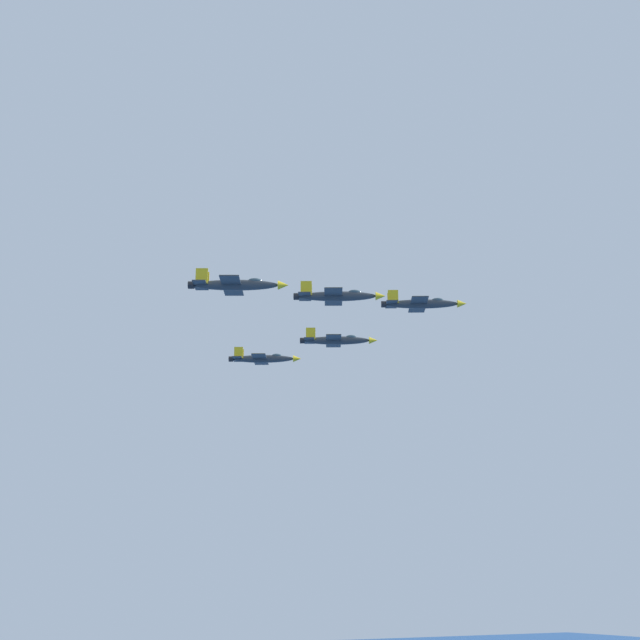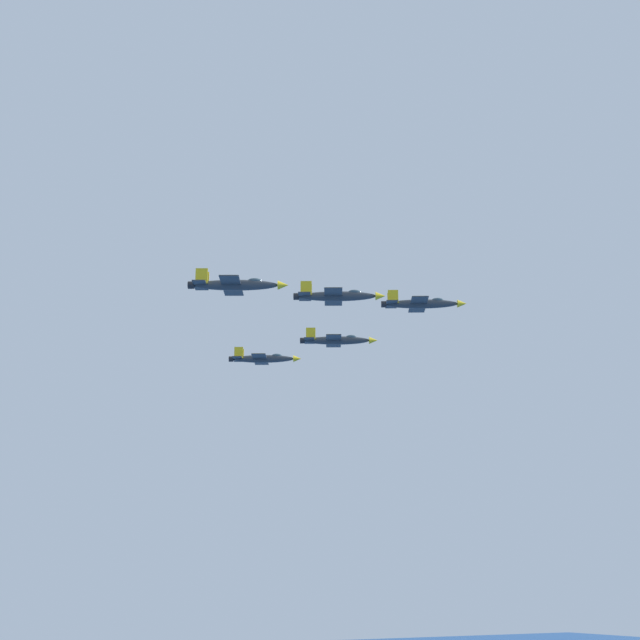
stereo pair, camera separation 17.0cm
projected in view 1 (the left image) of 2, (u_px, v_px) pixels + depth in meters
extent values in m
ellipsoid|color=#2D3338|center=(422.00, 304.00, 185.27)|extent=(9.38, 14.21, 1.97)
cone|color=gold|center=(462.00, 304.00, 185.07)|extent=(2.43, 2.54, 1.67)
ellipsoid|color=#334751|center=(437.00, 301.00, 185.41)|extent=(2.59, 3.01, 1.15)
cube|color=#2D3338|center=(418.00, 305.00, 185.26)|extent=(11.20, 8.50, 0.20)
cube|color=gold|center=(416.00, 311.00, 189.98)|extent=(2.24, 3.10, 0.24)
cube|color=gold|center=(420.00, 297.00, 180.58)|extent=(2.24, 3.10, 0.24)
cube|color=#2D3338|center=(392.00, 304.00, 185.43)|extent=(5.74, 4.71, 0.20)
cube|color=gold|center=(393.00, 299.00, 186.77)|extent=(1.32, 2.02, 2.84)
cube|color=gold|center=(393.00, 296.00, 184.89)|extent=(1.32, 2.02, 2.84)
cylinder|color=black|center=(384.00, 304.00, 185.47)|extent=(1.74, 1.64, 1.38)
ellipsoid|color=#2D3338|center=(337.00, 340.00, 199.14)|extent=(8.96, 13.97, 1.92)
cone|color=gold|center=(373.00, 340.00, 199.06)|extent=(2.36, 2.47, 1.63)
ellipsoid|color=#334751|center=(351.00, 337.00, 199.32)|extent=(2.51, 2.94, 1.12)
cube|color=#2D3338|center=(334.00, 341.00, 199.11)|extent=(10.98, 8.19, 0.19)
cube|color=gold|center=(333.00, 346.00, 203.72)|extent=(2.15, 3.05, 0.23)
cube|color=gold|center=(334.00, 335.00, 194.54)|extent=(2.15, 3.05, 0.23)
cube|color=#2D3338|center=(309.00, 341.00, 199.19)|extent=(5.62, 4.55, 0.19)
cube|color=gold|center=(311.00, 336.00, 200.51)|extent=(1.26, 1.99, 2.77)
cube|color=gold|center=(311.00, 334.00, 198.68)|extent=(1.26, 1.99, 2.77)
cylinder|color=black|center=(302.00, 341.00, 199.21)|extent=(1.69, 1.59, 1.34)
ellipsoid|color=#2D3338|center=(337.00, 296.00, 169.90)|extent=(9.17, 14.11, 1.94)
cone|color=gold|center=(381.00, 296.00, 169.77)|extent=(2.40, 2.51, 1.65)
ellipsoid|color=#334751|center=(354.00, 293.00, 170.06)|extent=(2.55, 2.98, 1.13)
cube|color=#2D3338|center=(333.00, 297.00, 169.88)|extent=(11.10, 8.35, 0.19)
cube|color=gold|center=(333.00, 304.00, 174.55)|extent=(2.20, 3.08, 0.23)
cube|color=gold|center=(333.00, 288.00, 165.25)|extent=(2.20, 3.08, 0.23)
cube|color=#2D3338|center=(305.00, 296.00, 170.00)|extent=(5.68, 4.63, 0.19)
cube|color=gold|center=(306.00, 291.00, 171.34)|extent=(1.29, 2.01, 2.81)
cube|color=gold|center=(306.00, 288.00, 169.47)|extent=(1.29, 2.01, 2.81)
cylinder|color=black|center=(296.00, 296.00, 170.03)|extent=(1.72, 1.61, 1.36)
ellipsoid|color=#2D3338|center=(263.00, 359.00, 213.98)|extent=(9.11, 13.97, 1.93)
cone|color=gold|center=(297.00, 359.00, 213.84)|extent=(2.38, 2.49, 1.64)
ellipsoid|color=#334751|center=(277.00, 356.00, 214.13)|extent=(2.53, 2.95, 1.12)
cube|color=#2D3338|center=(260.00, 359.00, 213.96)|extent=(11.00, 8.29, 0.19)
cube|color=gold|center=(262.00, 364.00, 218.59)|extent=(2.18, 3.05, 0.23)
cube|color=gold|center=(258.00, 354.00, 209.37)|extent=(2.18, 3.05, 0.23)
cube|color=#2D3338|center=(238.00, 359.00, 214.09)|extent=(5.63, 4.59, 0.19)
cube|color=gold|center=(239.00, 354.00, 215.41)|extent=(1.29, 1.99, 2.78)
cube|color=gold|center=(239.00, 352.00, 213.57)|extent=(1.29, 1.99, 2.78)
cylinder|color=black|center=(231.00, 359.00, 214.12)|extent=(1.70, 1.60, 1.35)
ellipsoid|color=#2D3338|center=(236.00, 285.00, 154.63)|extent=(8.89, 14.16, 1.94)
cone|color=gold|center=(283.00, 285.00, 154.66)|extent=(2.37, 2.49, 1.65)
ellipsoid|color=#334751|center=(255.00, 281.00, 154.85)|extent=(2.51, 2.96, 1.13)
cube|color=#2D3338|center=(232.00, 286.00, 154.60)|extent=(11.10, 8.16, 0.19)
cube|color=gold|center=(234.00, 294.00, 159.25)|extent=(2.14, 3.08, 0.23)
cube|color=gold|center=(229.00, 276.00, 149.98)|extent=(2.14, 3.08, 0.23)
cube|color=#2D3338|center=(200.00, 285.00, 154.61)|extent=(5.67, 4.54, 0.19)
cube|color=gold|center=(203.00, 279.00, 155.95)|extent=(1.25, 2.01, 2.80)
cube|color=gold|center=(202.00, 276.00, 154.09)|extent=(1.25, 2.01, 2.80)
cylinder|color=black|center=(191.00, 285.00, 154.61)|extent=(1.70, 1.59, 1.36)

